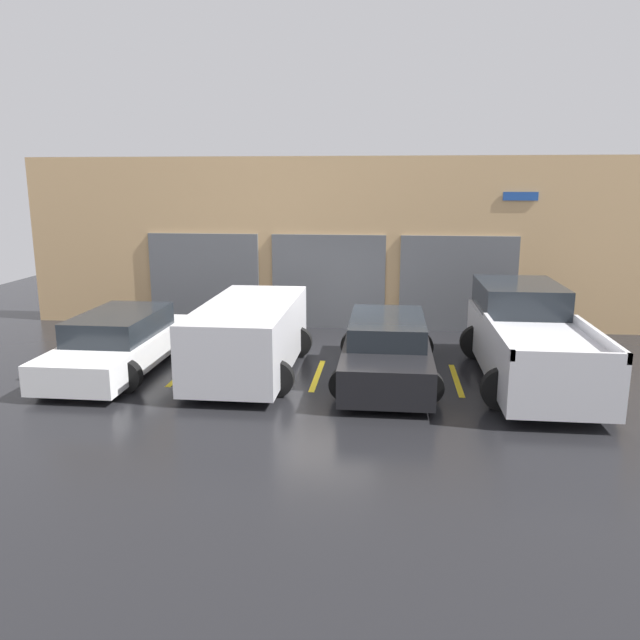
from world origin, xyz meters
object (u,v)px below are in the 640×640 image
at_px(sedan_white, 120,343).
at_px(sedan_side, 250,335).
at_px(van_right, 387,349).
at_px(pickup_truck, 528,338).

bearing_deg(sedan_white, sedan_side, -0.55).
bearing_deg(van_right, sedan_white, 179.94).
height_order(sedan_white, van_right, van_right).
bearing_deg(sedan_side, sedan_white, 179.45).
xyz_separation_m(pickup_truck, van_right, (-2.91, -0.25, -0.25)).
bearing_deg(sedan_white, pickup_truck, 1.62).
relative_size(sedan_side, van_right, 0.95).
xyz_separation_m(sedan_white, van_right, (5.83, -0.01, 0.02)).
height_order(sedan_white, sedan_side, sedan_side).
height_order(sedan_side, van_right, sedan_side).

